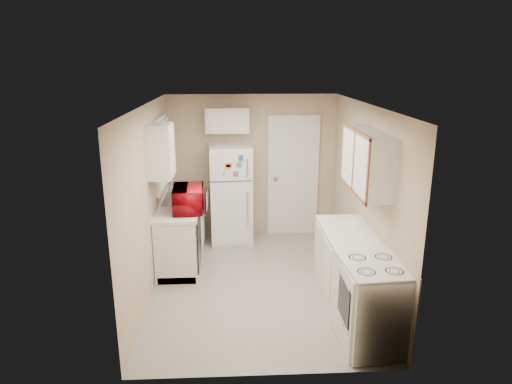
{
  "coord_description": "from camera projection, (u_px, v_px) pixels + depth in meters",
  "views": [
    {
      "loc": [
        -0.31,
        -5.63,
        2.93
      ],
      "look_at": [
        0.0,
        0.5,
        1.15
      ],
      "focal_mm": 32.0,
      "sensor_mm": 36.0,
      "label": 1
    }
  ],
  "objects": [
    {
      "name": "ceiling",
      "position": [
        258.0,
        105.0,
        5.56
      ],
      "size": [
        3.8,
        3.8,
        0.0
      ],
      "primitive_type": "plane",
      "color": "white",
      "rests_on": "floor"
    },
    {
      "name": "stove",
      "position": [
        372.0,
        304.0,
        4.77
      ],
      "size": [
        0.68,
        0.82,
        0.94
      ],
      "primitive_type": "cube",
      "rotation": [
        0.0,
        0.0,
        0.07
      ],
      "color": "silver",
      "rests_on": "floor"
    },
    {
      "name": "wall_left",
      "position": [
        149.0,
        201.0,
        5.83
      ],
      "size": [
        3.8,
        3.8,
        0.0
      ],
      "primitive_type": "plane",
      "color": "tan",
      "rests_on": "floor"
    },
    {
      "name": "wall_front",
      "position": [
        269.0,
        261.0,
        4.07
      ],
      "size": [
        2.8,
        2.8,
        0.0
      ],
      "primitive_type": "plane",
      "color": "tan",
      "rests_on": "floor"
    },
    {
      "name": "dishwasher",
      "position": [
        199.0,
        242.0,
        6.34
      ],
      "size": [
        0.03,
        0.58,
        0.72
      ],
      "primitive_type": "cube",
      "color": "black",
      "rests_on": "floor"
    },
    {
      "name": "wall_right",
      "position": [
        365.0,
        197.0,
        5.96
      ],
      "size": [
        3.8,
        3.8,
        0.0
      ],
      "primitive_type": "plane",
      "color": "tan",
      "rests_on": "floor"
    },
    {
      "name": "window_blinds",
      "position": [
        162.0,
        154.0,
        6.72
      ],
      "size": [
        0.1,
        0.98,
        1.08
      ],
      "primitive_type": "cube",
      "color": "silver",
      "rests_on": "wall_left"
    },
    {
      "name": "interior_door",
      "position": [
        293.0,
        177.0,
        7.76
      ],
      "size": [
        0.86,
        0.06,
        2.08
      ],
      "primitive_type": "cube",
      "color": "silver",
      "rests_on": "floor"
    },
    {
      "name": "wall_back",
      "position": [
        252.0,
        166.0,
        7.72
      ],
      "size": [
        2.8,
        2.8,
        0.0
      ],
      "primitive_type": "plane",
      "color": "tan",
      "rests_on": "floor"
    },
    {
      "name": "upper_cabinet_right",
      "position": [
        367.0,
        161.0,
        5.31
      ],
      "size": [
        0.3,
        1.2,
        0.7
      ],
      "primitive_type": "cube",
      "color": "silver",
      "rests_on": "wall_right"
    },
    {
      "name": "soap_bottle",
      "position": [
        181.0,
        186.0,
        7.26
      ],
      "size": [
        0.09,
        0.1,
        0.17
      ],
      "primitive_type": "imported",
      "rotation": [
        0.0,
        0.0,
        -0.28
      ],
      "color": "silver",
      "rests_on": "left_counter"
    },
    {
      "name": "microwave",
      "position": [
        189.0,
        200.0,
        6.35
      ],
      "size": [
        0.64,
        0.38,
        0.41
      ],
      "primitive_type": "imported",
      "rotation": [
        0.0,
        0.0,
        1.63
      ],
      "color": "#8F040B",
      "rests_on": "left_counter"
    },
    {
      "name": "right_counter",
      "position": [
        354.0,
        278.0,
        5.39
      ],
      "size": [
        0.6,
        2.0,
        0.9
      ],
      "primitive_type": "cube",
      "color": "silver",
      "rests_on": "floor"
    },
    {
      "name": "floor",
      "position": [
        258.0,
        283.0,
        6.23
      ],
      "size": [
        3.8,
        3.8,
        0.0
      ],
      "primitive_type": "plane",
      "color": "#ADA99F",
      "rests_on": "ground"
    },
    {
      "name": "refrigerator",
      "position": [
        231.0,
        194.0,
        7.49
      ],
      "size": [
        0.71,
        0.7,
        1.62
      ],
      "primitive_type": "cube",
      "rotation": [
        0.0,
        0.0,
        0.08
      ],
      "color": "silver",
      "rests_on": "floor"
    },
    {
      "name": "sink",
      "position": [
        182.0,
        201.0,
        6.94
      ],
      "size": [
        0.54,
        0.74,
        0.16
      ],
      "primitive_type": "cube",
      "color": "gray",
      "rests_on": "left_counter"
    },
    {
      "name": "upper_cabinet_left",
      "position": [
        160.0,
        151.0,
        5.88
      ],
      "size": [
        0.3,
        0.45,
        0.7
      ],
      "primitive_type": "cube",
      "color": "silver",
      "rests_on": "wall_left"
    },
    {
      "name": "cabinet_over_fridge",
      "position": [
        227.0,
        120.0,
        7.33
      ],
      "size": [
        0.7,
        0.3,
        0.4
      ],
      "primitive_type": "cube",
      "color": "silver",
      "rests_on": "wall_back"
    },
    {
      "name": "left_counter",
      "position": [
        182.0,
        230.0,
        6.91
      ],
      "size": [
        0.6,
        1.8,
        0.9
      ],
      "primitive_type": "cube",
      "color": "silver",
      "rests_on": "floor"
    }
  ]
}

